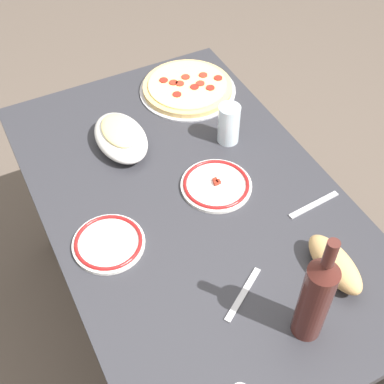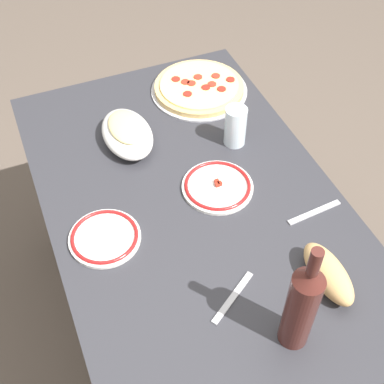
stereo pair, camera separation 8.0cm
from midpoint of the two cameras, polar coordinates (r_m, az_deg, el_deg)
ground_plane at (r=2.11m, az=-1.12°, el=-13.71°), size 8.00×8.00×0.00m
dining_table at (r=1.60m, az=-1.43°, el=-3.66°), size 1.31×0.81×0.72m
pepperoni_pizza at (r=1.87m, az=-1.72°, el=11.15°), size 0.33×0.33×0.03m
baked_pasta_dish at (r=1.66m, az=-9.09°, el=5.93°), size 0.24×0.15×0.08m
wine_bottle at (r=1.18m, az=11.27°, el=-11.15°), size 0.07×0.07×0.34m
water_glass at (r=1.64m, az=2.59°, el=7.29°), size 0.07×0.07×0.13m
side_plate_near at (r=1.54m, az=1.14°, el=0.75°), size 0.21×0.21×0.02m
side_plate_far at (r=1.43m, az=-10.57°, el=-5.45°), size 0.19×0.19×0.02m
bread_loaf at (r=1.37m, az=13.51°, el=-7.61°), size 0.19×0.08×0.07m
fork_left at (r=1.33m, az=3.78°, el=-10.99°), size 0.11×0.15×0.00m
fork_right at (r=1.52m, az=11.54°, el=-1.40°), size 0.03×0.17×0.00m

